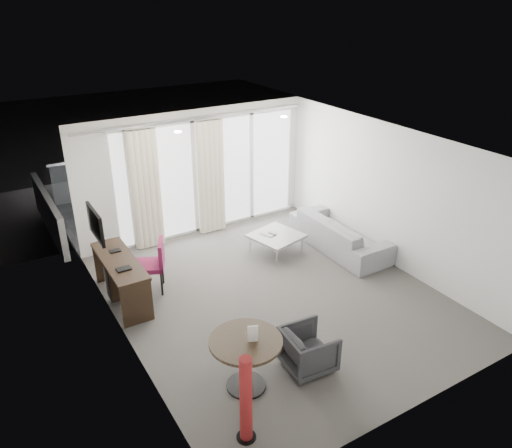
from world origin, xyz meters
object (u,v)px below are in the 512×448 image
desk_chair (150,266)px  round_table (246,364)px  coffee_table (276,244)px  sofa (339,233)px  red_lamp (246,400)px  tub_armchair (308,349)px  rattan_chair_b (222,177)px  rattan_chair_a (192,180)px  desk (122,280)px

desk_chair → round_table: size_ratio=1.00×
round_table → coffee_table: 3.70m
round_table → sofa: (3.52, 2.39, -0.04)m
desk_chair → red_lamp: 3.58m
tub_armchair → sofa: bearing=-41.1°
desk_chair → rattan_chair_b: desk_chair is taller
red_lamp → rattan_chair_a: size_ratio=1.29×
round_table → red_lamp: 0.86m
sofa → coffee_table: bearing=68.0°
desk → coffee_table: 3.09m
round_table → tub_armchair: 0.92m
rattan_chair_a → tub_armchair: bearing=-117.5°
tub_armchair → sofa: (2.61, 2.51, 0.03)m
desk_chair → sofa: size_ratio=0.41×
desk → tub_armchair: bearing=-60.4°
tub_armchair → rattan_chair_b: bearing=-12.2°
coffee_table → rattan_chair_b: rattan_chair_b is taller
desk → rattan_chair_b: 4.99m
round_table → rattan_chair_b: 6.86m
rattan_chair_b → red_lamp: bearing=-113.8°
desk → rattan_chair_a: size_ratio=1.82×
red_lamp → rattan_chair_a: 7.57m
round_table → rattan_chair_a: rattan_chair_a is taller
desk_chair → tub_armchair: (1.15, -2.97, -0.17)m
rattan_chair_a → sofa: bearing=-87.8°
coffee_table → rattan_chair_a: size_ratio=0.98×
desk_chair → round_table: desk_chair is taller
round_table → tub_armchair: (0.91, -0.12, -0.07)m
rattan_chair_a → rattan_chair_b: (0.73, -0.18, -0.01)m
round_table → rattan_chair_b: size_ratio=1.07×
coffee_table → round_table: bearing=-129.1°
desk → rattan_chair_b: (3.63, 3.42, 0.05)m
desk_chair → rattan_chair_a: (2.38, 3.55, -0.02)m
desk_chair → round_table: bearing=-61.0°
desk → red_lamp: (0.33, -3.52, 0.20)m
round_table → coffee_table: size_ratio=1.07×
desk → desk_chair: size_ratio=1.75×
red_lamp → rattan_chair_a: (2.56, 7.12, -0.13)m
coffee_table → tub_armchair: bearing=-115.5°
sofa → red_lamp: bearing=128.4°
desk → round_table: desk is taller
desk_chair → sofa: bearing=17.2°
desk_chair → red_lamp: red_lamp is taller
desk → rattan_chair_a: 4.62m
desk → red_lamp: size_ratio=1.41×
coffee_table → rattan_chair_b: (0.55, 3.35, 0.24)m
round_table → sofa: round_table is taller
round_table → sofa: size_ratio=0.41×
desk_chair → red_lamp: (-0.18, -3.57, 0.11)m
desk → rattan_chair_a: rattan_chair_a is taller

